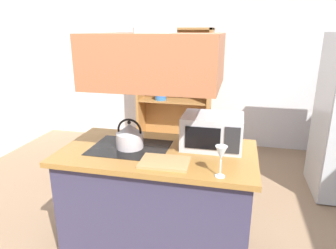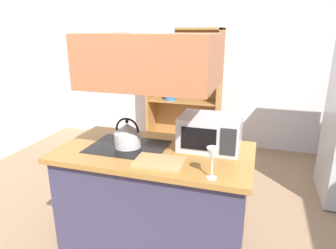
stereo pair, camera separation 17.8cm
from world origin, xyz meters
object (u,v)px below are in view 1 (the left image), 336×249
(kettle, at_px, (130,136))
(cutting_board, at_px, (165,162))
(dish_cabinet, at_px, (174,95))
(microwave, at_px, (212,131))
(wine_glass_on_counter, at_px, (221,154))

(kettle, height_order, cutting_board, kettle)
(dish_cabinet, bearing_deg, kettle, -86.06)
(kettle, xyz_separation_m, microwave, (0.62, 0.16, 0.03))
(dish_cabinet, height_order, cutting_board, dish_cabinet)
(dish_cabinet, distance_m, wine_glass_on_counter, 2.95)
(cutting_board, xyz_separation_m, wine_glass_on_counter, (0.39, -0.11, 0.14))
(dish_cabinet, xyz_separation_m, kettle, (0.17, -2.47, 0.20))
(dish_cabinet, distance_m, cutting_board, 2.74)
(cutting_board, bearing_deg, wine_glass_on_counter, -16.03)
(kettle, bearing_deg, cutting_board, -33.27)
(wine_glass_on_counter, bearing_deg, dish_cabinet, 107.61)
(dish_cabinet, xyz_separation_m, microwave, (0.79, -2.31, 0.23))
(dish_cabinet, relative_size, kettle, 7.68)
(kettle, height_order, wine_glass_on_counter, kettle)
(dish_cabinet, height_order, wine_glass_on_counter, dish_cabinet)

